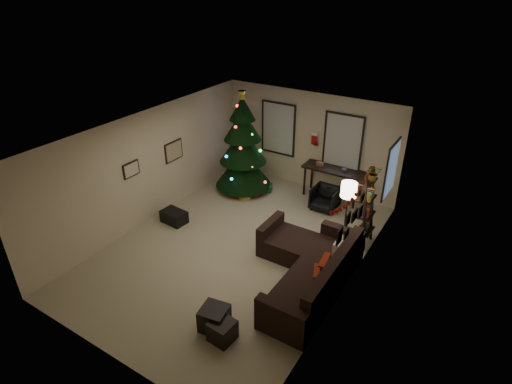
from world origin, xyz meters
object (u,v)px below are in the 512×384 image
desk_chair (325,198)px  bookshelf (367,210)px  sofa (310,269)px  desk (333,172)px  christmas_tree (243,150)px

desk_chair → bookshelf: bookshelf is taller
sofa → bookshelf: (0.48, 1.81, 0.57)m
desk_chair → desk: bearing=98.5°
sofa → bookshelf: 1.96m
christmas_tree → sofa: christmas_tree is taller
christmas_tree → sofa: 4.25m
bookshelf → christmas_tree: bearing=168.4°
bookshelf → desk: bearing=132.0°
desk_chair → bookshelf: size_ratio=0.34×
desk_chair → bookshelf: (1.35, -0.95, 0.56)m
sofa → desk: (-0.96, 3.41, 0.47)m
desk_chair → christmas_tree: bearing=-175.0°
desk → desk_chair: (0.09, -0.65, -0.46)m
desk → sofa: bearing=-74.3°
desk_chair → sofa: bearing=-71.8°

